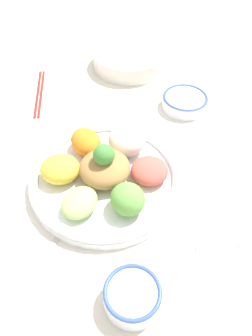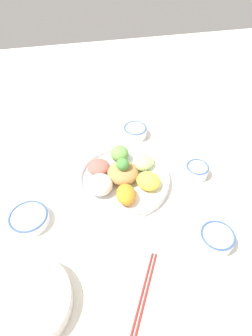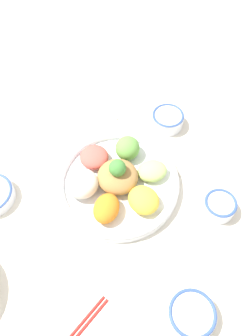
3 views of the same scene
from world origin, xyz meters
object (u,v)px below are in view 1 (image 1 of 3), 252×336
(salad_platter, at_px, (106,173))
(side_serving_bowl, at_px, (130,57))
(chopsticks_pair_near, at_px, (39,93))
(rice_bowl_plain, at_px, (185,101))
(serving_spoon_main, at_px, (238,243))
(sauce_bowl_dark, at_px, (132,296))
(serving_spoon_extra, at_px, (32,273))

(salad_platter, distance_m, side_serving_bowl, 0.47)
(side_serving_bowl, bearing_deg, chopsticks_pair_near, 174.71)
(rice_bowl_plain, distance_m, serving_spoon_main, 0.41)
(salad_platter, xyz_separation_m, sauce_bowl_dark, (-0.10, -0.24, -0.00))
(salad_platter, bearing_deg, sauce_bowl_dark, -113.12)
(chopsticks_pair_near, relative_size, serving_spoon_main, 1.59)
(rice_bowl_plain, height_order, serving_spoon_extra, rice_bowl_plain)
(salad_platter, height_order, chopsticks_pair_near, salad_platter)
(sauce_bowl_dark, bearing_deg, serving_spoon_main, -6.65)
(salad_platter, distance_m, rice_bowl_plain, 0.33)
(sauce_bowl_dark, bearing_deg, rice_bowl_plain, 39.36)
(chopsticks_pair_near, distance_m, serving_spoon_extra, 0.53)
(rice_bowl_plain, bearing_deg, chopsticks_pair_near, 136.48)
(sauce_bowl_dark, distance_m, rice_bowl_plain, 0.54)
(salad_platter, relative_size, chopsticks_pair_near, 1.61)
(salad_platter, bearing_deg, chopsticks_pair_near, 87.33)
(sauce_bowl_dark, xyz_separation_m, chopsticks_pair_near, (0.12, 0.62, -0.02))
(rice_bowl_plain, height_order, side_serving_bowl, side_serving_bowl)
(serving_spoon_main, relative_size, serving_spoon_extra, 1.02)
(salad_platter, height_order, serving_spoon_main, salad_platter)
(salad_platter, relative_size, serving_spoon_extra, 2.63)
(sauce_bowl_dark, distance_m, side_serving_bowl, 0.72)
(rice_bowl_plain, distance_m, side_serving_bowl, 0.25)
(sauce_bowl_dark, bearing_deg, chopsticks_pair_near, 79.02)
(salad_platter, height_order, serving_spoon_extra, salad_platter)
(serving_spoon_main, distance_m, serving_spoon_extra, 0.38)
(salad_platter, xyz_separation_m, serving_spoon_extra, (-0.22, -0.10, -0.03))
(sauce_bowl_dark, relative_size, serving_spoon_extra, 0.77)
(serving_spoon_extra, bearing_deg, salad_platter, -3.59)
(serving_spoon_main, bearing_deg, serving_spoon_extra, -0.74)
(sauce_bowl_dark, distance_m, serving_spoon_main, 0.23)
(rice_bowl_plain, height_order, serving_spoon_main, rice_bowl_plain)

